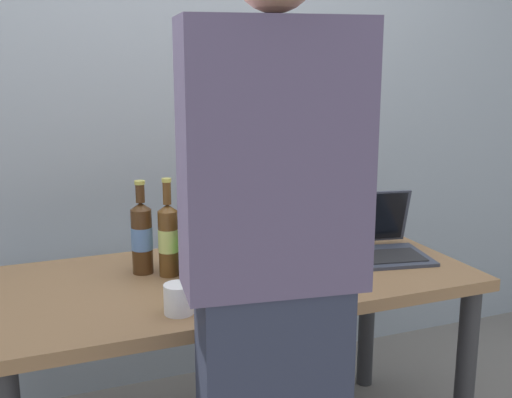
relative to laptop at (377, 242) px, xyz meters
name	(u,v)px	position (x,y,z in m)	size (l,w,h in m)	color
desk	(234,300)	(-0.56, -0.01, -0.14)	(1.58, 0.75, 0.71)	olive
laptop	(377,242)	(0.00, 0.00, 0.00)	(0.38, 0.37, 0.22)	#383D4C
beer_bottle_green	(168,238)	(-0.77, 0.06, 0.08)	(0.07, 0.07, 0.33)	brown
beer_bottle_dark	(190,246)	(-0.71, -0.01, 0.07)	(0.08, 0.08, 0.29)	#333333
beer_bottle_amber	(142,236)	(-0.84, 0.12, 0.08)	(0.07, 0.07, 0.32)	#472B14
beer_bottle_brown	(185,238)	(-0.70, 0.09, 0.06)	(0.07, 0.07, 0.29)	#1E5123
person_figure	(273,285)	(-0.66, -0.56, 0.12)	(0.46, 0.30, 1.74)	#2D3347
coffee_mug	(180,299)	(-0.82, -0.26, 0.00)	(0.12, 0.08, 0.09)	white
back_wall	(172,87)	(-0.56, 0.74, 0.54)	(6.00, 0.10, 2.60)	#99A3AD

